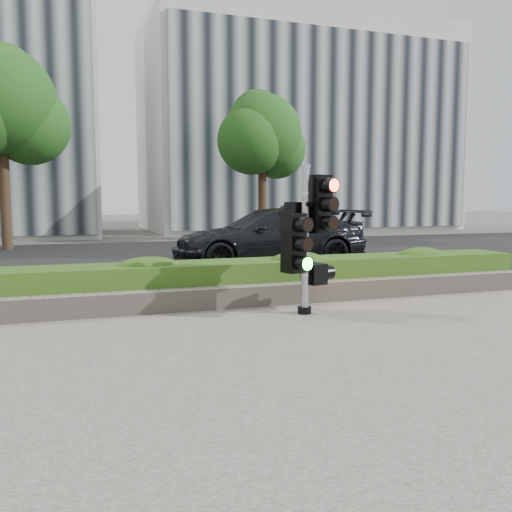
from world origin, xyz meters
The scene contains 11 objects.
ground centered at (0.00, 0.00, 0.00)m, with size 120.00×120.00×0.00m, color #51514C.
sidewalk centered at (0.00, -2.50, 0.01)m, with size 16.00×11.00×0.03m, color #9E9389.
road centered at (0.00, 10.00, 0.01)m, with size 60.00×13.00×0.02m, color black.
curb centered at (0.00, 3.15, 0.06)m, with size 60.00×0.25×0.12m, color gray.
stone_wall centered at (0.00, 1.90, 0.20)m, with size 12.00×0.32×0.34m, color gray.
hedge centered at (0.00, 2.55, 0.37)m, with size 12.00×1.00×0.68m, color #588A2A.
building_right centered at (11.00, 25.00, 6.00)m, with size 18.00×10.00×12.00m, color #B7B7B2.
tree_left centered at (-4.52, 14.56, 5.04)m, with size 4.61×4.03×7.34m.
tree_right centered at (5.48, 15.55, 4.48)m, with size 4.10×3.58×6.53m.
traffic_signal centered at (0.99, 1.08, 1.29)m, with size 0.83×0.70×2.29m.
car_dark centered at (2.71, 7.21, 0.79)m, with size 2.15×5.30×1.54m, color black.
Camera 1 is at (-2.45, -6.52, 1.79)m, focal length 38.00 mm.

